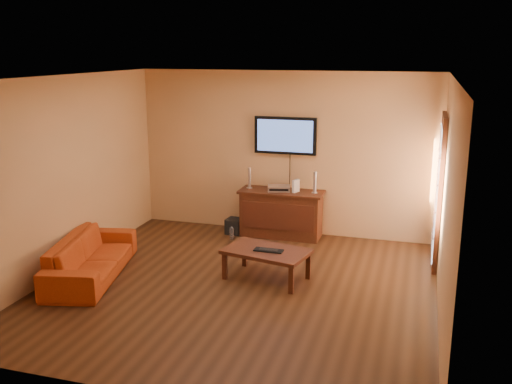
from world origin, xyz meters
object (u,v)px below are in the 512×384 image
at_px(sofa, 91,250).
at_px(av_receiver, 279,188).
at_px(subwoofer, 234,226).
at_px(bottle, 232,233).
at_px(coffee_table, 267,253).
at_px(speaker_left, 249,179).
at_px(keyboard, 269,250).
at_px(television, 285,136).
at_px(speaker_right, 315,183).
at_px(media_console, 281,213).
at_px(game_console, 296,186).

height_order(sofa, av_receiver, av_receiver).
height_order(subwoofer, bottle, subwoofer).
xyz_separation_m(coffee_table, speaker_left, (-0.82, 1.87, 0.57)).
bearing_deg(keyboard, speaker_left, 114.21).
bearing_deg(sofa, av_receiver, -52.63).
distance_m(television, sofa, 3.60).
relative_size(sofa, speaker_right, 5.44).
bearing_deg(speaker_left, speaker_right, -0.68).
distance_m(speaker_right, subwoofer, 1.56).
distance_m(television, av_receiver, 0.87).
relative_size(media_console, subwoofer, 5.37).
xyz_separation_m(speaker_right, av_receiver, (-0.60, -0.00, -0.12)).
relative_size(sofa, subwoofer, 7.44).
bearing_deg(coffee_table, sofa, -165.64).
xyz_separation_m(coffee_table, keyboard, (0.04, -0.04, 0.06)).
height_order(sofa, bottle, sofa).
xyz_separation_m(speaker_left, bottle, (-0.17, -0.43, -0.83)).
bearing_deg(media_console, television, 90.00).
relative_size(coffee_table, bottle, 5.68).
relative_size(coffee_table, keyboard, 3.13).
bearing_deg(speaker_right, bottle, -161.99).
distance_m(sofa, bottle, 2.44).
height_order(speaker_left, keyboard, speaker_left).
bearing_deg(game_console, media_console, -159.54).
bearing_deg(subwoofer, sofa, -114.25).
height_order(media_console, game_console, game_console).
xyz_separation_m(coffee_table, bottle, (-0.99, 1.44, -0.27)).
bearing_deg(coffee_table, speaker_right, 81.16).
xyz_separation_m(coffee_table, speaker_right, (0.29, 1.85, 0.57)).
xyz_separation_m(sofa, bottle, (1.33, 2.03, -0.27)).
bearing_deg(keyboard, coffee_table, 134.97).
bearing_deg(keyboard, speaker_right, 82.42).
xyz_separation_m(media_console, av_receiver, (-0.05, 0.01, 0.42)).
bearing_deg(speaker_right, keyboard, -97.58).
distance_m(media_console, keyboard, 1.90).
height_order(coffee_table, speaker_right, speaker_right).
xyz_separation_m(media_console, speaker_left, (-0.56, 0.03, 0.54)).
bearing_deg(bottle, speaker_left, 68.06).
height_order(speaker_left, bottle, speaker_left).
relative_size(speaker_right, keyboard, 0.90).
xyz_separation_m(sofa, av_receiver, (2.01, 2.44, 0.44)).
relative_size(television, keyboard, 2.64).
relative_size(sofa, av_receiver, 5.31).
height_order(television, bottle, television).
bearing_deg(game_console, coffee_table, -65.93).
relative_size(sofa, bottle, 8.89).
relative_size(coffee_table, speaker_left, 3.51).
bearing_deg(coffee_table, keyboard, -45.03).
xyz_separation_m(av_receiver, game_console, (0.29, -0.03, 0.06)).
distance_m(sofa, av_receiver, 3.20).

